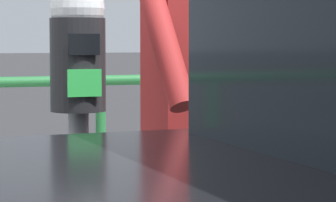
# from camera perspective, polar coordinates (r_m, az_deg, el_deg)

# --- Properties ---
(parking_meter) EXTENTS (0.19, 0.20, 1.43)m
(parking_meter) POSITION_cam_1_polar(r_m,az_deg,el_deg) (2.68, -6.53, 0.76)
(parking_meter) COLOR slate
(parking_meter) RESTS_ON sidewalk_curb
(pedestrian_at_meter) EXTENTS (0.63, 0.52, 1.74)m
(pedestrian_at_meter) POSITION_cam_1_polar(r_m,az_deg,el_deg) (3.00, 2.80, -0.04)
(pedestrian_at_meter) COLOR black
(pedestrian_at_meter) RESTS_ON sidewalk_curb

